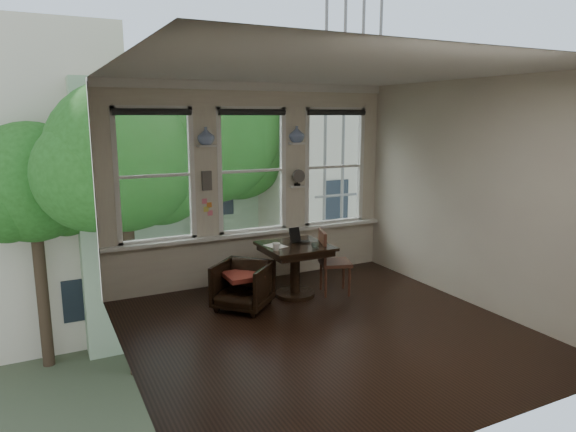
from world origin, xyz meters
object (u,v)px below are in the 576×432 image
laptop (300,242)px  mug (276,247)px  side_chair_right (335,262)px  table (295,270)px  armchair_left (243,286)px

laptop → mug: mug is taller
side_chair_right → laptop: (-0.48, 0.19, 0.30)m
table → mug: size_ratio=8.10×
side_chair_right → laptop: side_chair_right is taller
armchair_left → mug: mug is taller
table → side_chair_right: side_chair_right is taller
mug → side_chair_right: bearing=0.9°
armchair_left → mug: bearing=41.5°
side_chair_right → laptop: 0.59m
table → side_chair_right: 0.60m
table → mug: mug is taller
armchair_left → side_chair_right: 1.42m
table → mug: (-0.37, -0.16, 0.43)m
armchair_left → table: bearing=54.9°
armchair_left → laptop: (0.93, 0.16, 0.45)m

